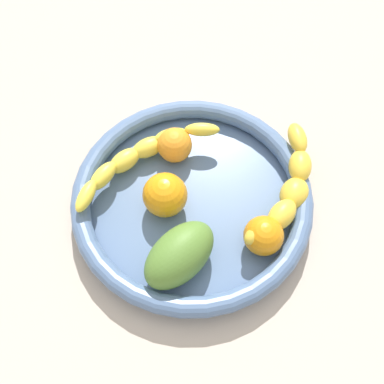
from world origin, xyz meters
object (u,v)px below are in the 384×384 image
object	(u,v)px
orange_mid_left	(175,145)
mango_green	(179,255)
banana_draped_right	(140,156)
fruit_bowl	(192,199)
orange_mid_right	(165,195)
orange_front	(264,236)
banana_draped_left	(289,189)

from	to	relation	value
orange_mid_left	mango_green	xyz separation A→B (cm)	(17.97, -4.69, 0.72)
banana_draped_right	mango_green	world-z (taller)	mango_green
banana_draped_right	orange_mid_left	size ratio (longest dim) A/B	4.55
fruit_bowl	orange_mid_left	distance (cm)	9.18
orange_mid_left	mango_green	size ratio (longest dim) A/B	0.48
banana_draped_right	orange_mid_left	world-z (taller)	orange_mid_left
banana_draped_right	orange_mid_right	size ratio (longest dim) A/B	3.78
orange_front	orange_mid_left	distance (cm)	20.03
fruit_bowl	mango_green	world-z (taller)	mango_green
banana_draped_right	mango_green	bearing A→B (deg)	3.48
mango_green	banana_draped_left	bearing A→B (deg)	105.51
banana_draped_left	orange_mid_left	bearing A→B (deg)	-132.85
orange_front	orange_mid_right	size ratio (longest dim) A/B	0.86
orange_mid_right	orange_mid_left	bearing A→B (deg)	154.56
fruit_bowl	banana_draped_right	bearing A→B (deg)	-146.20
banana_draped_right	orange_mid_right	world-z (taller)	orange_mid_right
orange_mid_left	fruit_bowl	bearing A→B (deg)	-0.21
fruit_bowl	orange_mid_left	xyz separation A→B (cm)	(-8.96, 0.03, 2.02)
fruit_bowl	banana_draped_left	xyz separation A→B (cm)	(3.87, 13.86, 2.22)
orange_front	mango_green	size ratio (longest dim) A/B	0.49
banana_draped_right	orange_mid_left	xyz separation A→B (cm)	(-0.40, 5.76, -0.12)
mango_green	orange_front	bearing A→B (deg)	87.01
orange_mid_right	mango_green	bearing A→B (deg)	-4.19
orange_mid_left	orange_front	bearing A→B (deg)	21.78
banana_draped_left	fruit_bowl	bearing A→B (deg)	-105.61
banana_draped_right	orange_front	world-z (taller)	orange_front
fruit_bowl	mango_green	size ratio (longest dim) A/B	3.14
banana_draped_left	banana_draped_right	world-z (taller)	banana_draped_left
fruit_bowl	orange_mid_left	world-z (taller)	orange_mid_left
banana_draped_left	orange_mid_right	distance (cm)	18.37
orange_mid_right	mango_green	xyz separation A→B (cm)	(9.57, -0.70, 0.16)
orange_front	banana_draped_left	bearing A→B (deg)	132.06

